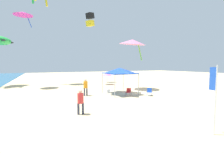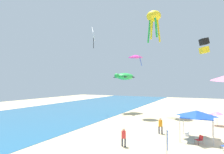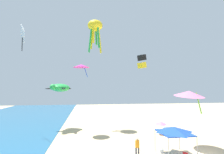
{
  "view_description": "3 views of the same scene",
  "coord_description": "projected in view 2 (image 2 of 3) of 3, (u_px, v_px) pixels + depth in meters",
  "views": [
    {
      "loc": [
        -15.07,
        11.68,
        3.32
      ],
      "look_at": [
        -0.62,
        4.66,
        2.07
      ],
      "focal_mm": 24.14,
      "sensor_mm": 36.0,
      "label": 1
    },
    {
      "loc": [
        -21.65,
        2.24,
        5.87
      ],
      "look_at": [
        3.04,
        14.5,
        6.76
      ],
      "focal_mm": 30.66,
      "sensor_mm": 36.0,
      "label": 2
    },
    {
      "loc": [
        -17.8,
        12.54,
        7.17
      ],
      "look_at": [
        3.04,
        9.57,
        8.49
      ],
      "focal_mm": 28.36,
      "sensor_mm": 36.0,
      "label": 3
    }
  ],
  "objects": [
    {
      "name": "person_by_tent",
      "position": [
        124.0,
        136.0,
        17.72
      ],
      "size": [
        0.4,
        0.45,
        1.7
      ],
      "rotation": [
        0.0,
        0.0,
        4.62
      ],
      "color": "#33384C",
      "rests_on": "ground"
    },
    {
      "name": "person_watching_sky",
      "position": [
        160.0,
        124.0,
        22.21
      ],
      "size": [
        0.44,
        0.47,
        1.85
      ],
      "rotation": [
        0.0,
        0.0,
        1.91
      ],
      "color": "#33384C",
      "rests_on": "ground"
    },
    {
      "name": "kite_turtle_green",
      "position": [
        125.0,
        76.0,
        38.81
      ],
      "size": [
        4.81,
        4.74,
        1.51
      ],
      "rotation": [
        0.0,
        0.0,
        2.69
      ],
      "color": "green"
    },
    {
      "name": "cooler_box",
      "position": [
        187.0,
        134.0,
        21.38
      ],
      "size": [
        0.66,
        0.48,
        0.4
      ],
      "color": "white",
      "rests_on": "ground"
    },
    {
      "name": "canopy_tent",
      "position": [
        197.0,
        114.0,
        19.97
      ],
      "size": [
        3.46,
        3.07,
        3.03
      ],
      "rotation": [
        0.0,
        0.0,
        0.0
      ],
      "color": "#B7B7BC",
      "rests_on": "ground"
    },
    {
      "name": "ocean_strip",
      "position": [
        23.0,
        119.0,
        31.2
      ],
      "size": [
        120.0,
        24.5,
        0.02
      ],
      "primitive_type": "cube",
      "color": "#28668E",
      "rests_on": "ground"
    },
    {
      "name": "kite_octopus_yellow",
      "position": [
        154.0,
        18.0,
        36.4
      ],
      "size": [
        2.73,
        2.73,
        6.06
      ],
      "rotation": [
        0.0,
        0.0,
        2.82
      ],
      "color": "yellow"
    },
    {
      "name": "kite_box_black",
      "position": [
        204.0,
        46.0,
        31.64
      ],
      "size": [
        1.66,
        1.73,
        2.64
      ],
      "rotation": [
        0.0,
        0.0,
        3.65
      ],
      "color": "black"
    },
    {
      "name": "kite_delta_magenta",
      "position": [
        135.0,
        56.0,
        33.62
      ],
      "size": [
        3.61,
        3.61,
        1.99
      ],
      "rotation": [
        0.0,
        0.0,
        2.39
      ],
      "color": "#E02D9E"
    },
    {
      "name": "banner_flag",
      "position": [
        167.0,
        154.0,
        10.42
      ],
      "size": [
        0.36,
        0.06,
        3.34
      ],
      "color": "silver",
      "rests_on": "ground"
    },
    {
      "name": "beach_umbrella",
      "position": [
        216.0,
        113.0,
        26.46
      ],
      "size": [
        1.74,
        1.72,
        2.11
      ],
      "color": "silver",
      "rests_on": "ground"
    },
    {
      "name": "folding_chair_left_of_tent",
      "position": [
        200.0,
        139.0,
        18.45
      ],
      "size": [
        0.8,
        0.81,
        0.82
      ],
      "rotation": [
        0.0,
        0.0,
        3.91
      ],
      "color": "black",
      "rests_on": "ground"
    },
    {
      "name": "kite_diamond_white",
      "position": [
        94.0,
        35.0,
        38.37
      ],
      "size": [
        2.65,
        1.46,
        4.24
      ],
      "rotation": [
        0.0,
        0.0,
        3.81
      ],
      "color": "white"
    }
  ]
}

